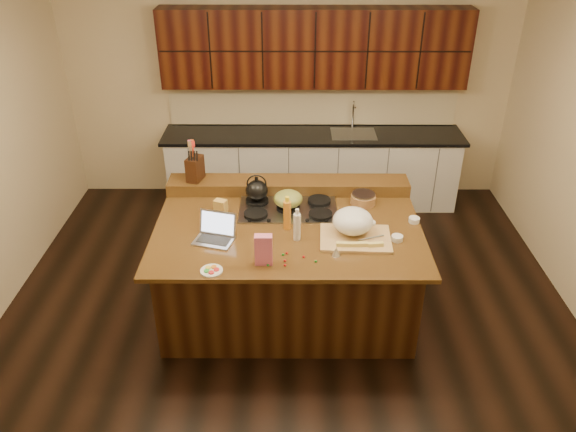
{
  "coord_description": "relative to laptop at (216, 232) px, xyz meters",
  "views": [
    {
      "loc": [
        0.02,
        -4.32,
        3.54
      ],
      "look_at": [
        0.0,
        0.05,
        1.0
      ],
      "focal_mm": 35.0,
      "sensor_mm": 36.0,
      "label": 1
    }
  ],
  "objects": [
    {
      "name": "knife_block",
      "position": [
        -0.3,
        0.9,
        0.18
      ],
      "size": [
        0.17,
        0.22,
        0.24
      ],
      "primitive_type": "cube",
      "rotation": [
        0.0,
        0.0,
        -0.3
      ],
      "color": "black",
      "rests_on": "back_ledge"
    },
    {
      "name": "ramekin_c",
      "position": [
        1.36,
        0.21,
        -0.04
      ],
      "size": [
        0.11,
        0.11,
        0.04
      ],
      "primitive_type": "cylinder",
      "rotation": [
        0.0,
        0.0,
        -0.15
      ],
      "color": "white",
      "rests_on": "island"
    },
    {
      "name": "gumdrop_5",
      "position": [
        0.47,
        -0.41,
        -0.05
      ],
      "size": [
        0.02,
        0.02,
        0.02
      ],
      "primitive_type": "ellipsoid",
      "color": "#198C26",
      "rests_on": "island"
    },
    {
      "name": "ramekin_b",
      "position": [
        1.57,
        -0.02,
        -0.04
      ],
      "size": [
        0.13,
        0.13,
        0.04
      ],
      "primitive_type": "cylinder",
      "rotation": [
        0.0,
        0.0,
        0.33
      ],
      "color": "white",
      "rests_on": "island"
    },
    {
      "name": "room",
      "position": [
        0.63,
        0.2,
        0.37
      ],
      "size": [
        5.52,
        5.02,
        2.72
      ],
      "color": "black",
      "rests_on": "ground"
    },
    {
      "name": "kitchen_timer",
      "position": [
        1.03,
        -0.25,
        -0.03
      ],
      "size": [
        0.09,
        0.09,
        0.07
      ],
      "primitive_type": "cone",
      "rotation": [
        0.0,
        0.0,
        0.21
      ],
      "color": "silver",
      "rests_on": "island"
    },
    {
      "name": "laptop",
      "position": [
        0.0,
        0.0,
        0.0
      ],
      "size": [
        0.39,
        0.34,
        0.23
      ],
      "rotation": [
        0.0,
        0.0,
        -0.27
      ],
      "color": "#B7B7BC",
      "rests_on": "island"
    },
    {
      "name": "gumdrop_3",
      "position": [
        0.85,
        -0.36,
        -0.05
      ],
      "size": [
        0.02,
        0.02,
        0.02
      ],
      "primitive_type": "ellipsoid",
      "color": "#198C26",
      "rests_on": "island"
    },
    {
      "name": "oil_bottle",
      "position": [
        0.62,
        0.17,
        0.07
      ],
      "size": [
        0.08,
        0.08,
        0.27
      ],
      "primitive_type": "cylinder",
      "rotation": [
        0.0,
        0.0,
        0.24
      ],
      "color": "orange",
      "rests_on": "island"
    },
    {
      "name": "gumdrop_0",
      "position": [
        0.39,
        -0.34,
        -0.05
      ],
      "size": [
        0.02,
        0.02,
        0.02
      ],
      "primitive_type": "ellipsoid",
      "color": "red",
      "rests_on": "island"
    },
    {
      "name": "gumdrop_2",
      "position": [
        0.6,
        -0.35,
        -0.05
      ],
      "size": [
        0.02,
        0.02,
        0.02
      ],
      "primitive_type": "ellipsoid",
      "color": "red",
      "rests_on": "island"
    },
    {
      "name": "vinegar_bottle",
      "position": [
        0.7,
        -0.01,
        0.06
      ],
      "size": [
        0.08,
        0.08,
        0.25
      ],
      "primitive_type": "cylinder",
      "rotation": [
        0.0,
        0.0,
        0.29
      ],
      "color": "silver",
      "rests_on": "island"
    },
    {
      "name": "gumdrop_1",
      "position": [
        0.59,
        -0.26,
        -0.05
      ],
      "size": [
        0.02,
        0.02,
        0.02
      ],
      "primitive_type": "ellipsoid",
      "color": "#198C26",
      "rests_on": "island"
    },
    {
      "name": "package_box",
      "position": [
        0.0,
        0.41,
        0.02
      ],
      "size": [
        0.13,
        0.11,
        0.16
      ],
      "primitive_type": "cube",
      "rotation": [
        0.0,
        0.0,
        -0.39
      ],
      "color": "gold",
      "rests_on": "island"
    },
    {
      "name": "gumdrop_7",
      "position": [
        0.45,
        -0.35,
        -0.05
      ],
      "size": [
        0.02,
        0.02,
        0.02
      ],
      "primitive_type": "ellipsoid",
      "color": "#198C26",
      "rests_on": "island"
    },
    {
      "name": "green_bowl",
      "position": [
        0.63,
        0.5,
        0.06
      ],
      "size": [
        0.33,
        0.33,
        0.15
      ],
      "primitive_type": "ellipsoid",
      "rotation": [
        0.0,
        0.0,
        0.24
      ],
      "color": "olive",
      "rests_on": "cooktop"
    },
    {
      "name": "pink_bag",
      "position": [
        0.43,
        -0.37,
        0.07
      ],
      "size": [
        0.14,
        0.08,
        0.26
      ],
      "primitive_type": "cube",
      "rotation": [
        0.0,
        0.0,
        -0.0
      ],
      "color": "#DA668C",
      "rests_on": "island"
    },
    {
      "name": "cooktop",
      "position": [
        0.63,
        0.5,
        -0.05
      ],
      "size": [
        0.92,
        0.52,
        0.05
      ],
      "color": "gray",
      "rests_on": "island"
    },
    {
      "name": "back_ledge",
      "position": [
        0.63,
        0.9,
        -0.0
      ],
      "size": [
        2.4,
        0.3,
        0.12
      ],
      "primitive_type": "cube",
      "color": "black",
      "rests_on": "island"
    },
    {
      "name": "kettle",
      "position": [
        0.33,
        0.63,
        0.08
      ],
      "size": [
        0.22,
        0.22,
        0.19
      ],
      "primitive_type": "ellipsoid",
      "rotation": [
        0.0,
        0.0,
        0.01
      ],
      "color": "black",
      "rests_on": "cooktop"
    },
    {
      "name": "gumdrop_6",
      "position": [
        0.76,
        -0.29,
        -0.05
      ],
      "size": [
        0.02,
        0.02,
        0.02
      ],
      "primitive_type": "ellipsoid",
      "color": "red",
      "rests_on": "island"
    },
    {
      "name": "wooden_tray",
      "position": [
        1.19,
        0.05,
        0.05
      ],
      "size": [
        0.63,
        0.5,
        0.25
      ],
      "rotation": [
        0.0,
        0.0,
        -0.05
      ],
      "color": "tan",
      "rests_on": "island"
    },
    {
      "name": "island",
      "position": [
        0.63,
        0.2,
        -0.52
      ],
      "size": [
        2.4,
        1.6,
        0.92
      ],
      "color": "black",
      "rests_on": "ground"
    },
    {
      "name": "gumdrop_4",
      "position": [
        0.6,
        -0.41,
        -0.05
      ],
      "size": [
        0.02,
        0.02,
        0.02
      ],
      "primitive_type": "ellipsoid",
      "color": "red",
      "rests_on": "island"
    },
    {
      "name": "ramekin_a",
      "position": [
        1.78,
        0.29,
        -0.04
      ],
      "size": [
        0.11,
        0.11,
        0.04
      ],
      "primitive_type": "cylinder",
      "rotation": [
        0.0,
        0.0,
        0.08
      ],
      "color": "white",
      "rests_on": "island"
    },
    {
      "name": "back_counter",
      "position": [
        0.93,
        2.43,
        0.0
      ],
      "size": [
        3.7,
        0.66,
        2.4
      ],
      "color": "silver",
      "rests_on": "ground"
    },
    {
      "name": "candy_plate",
      "position": [
        0.02,
        -0.48,
        -0.06
      ],
      "size": [
        0.19,
        0.19,
        0.01
      ],
      "primitive_type": "cylinder",
      "rotation": [
        0.0,
        0.0,
        -0.09
      ],
      "color": "white",
      "rests_on": "island"
    },
    {
      "name": "gumdrop_8",
      "position": [
        0.62,
        -0.24,
        -0.05
      ],
      "size": [
        0.02,
        0.02,
        0.02
      ],
      "primitive_type": "ellipsoid",
      "color": "red",
      "rests_on": "island"
    },
    {
      "name": "utensil_crock",
      "position": [
        -0.31,
        0.9,
        0.13
      ],
      "size": [
        0.15,
        0.15,
        0.14
      ],
      "primitive_type": "cylinder",
      "rotation": [
        0.0,
        0.0,
        0.35
      ],
      "color": "white",
      "rests_on": "back_ledge"
    },
    {
      "name": "strainer_bowl",
      "position": [
        1.35,
        0.63,
        -0.02
      ],
      "size": [
        0.29,
        0.29,
        0.09
      ],
      "primitive_type": "cylinder",
      "rotation": [
        0.0,
        0.0,
        0.25
      ],
      "color": "#996B3F",
      "rests_on": "island"
    }
  ]
}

